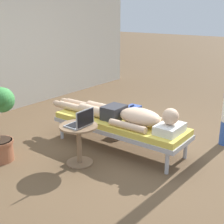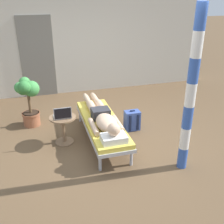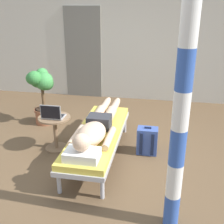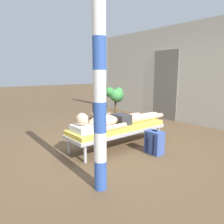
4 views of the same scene
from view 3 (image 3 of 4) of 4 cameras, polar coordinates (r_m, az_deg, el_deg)
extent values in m
plane|color=brown|center=(4.08, -3.24, -9.62)|extent=(40.00, 40.00, 0.00)
cube|color=beige|center=(6.39, 3.04, 14.72)|extent=(7.60, 0.20, 2.70)
cube|color=slate|center=(6.54, -5.93, 11.88)|extent=(0.84, 0.03, 2.04)
cylinder|color=#B7B7BC|center=(4.91, -3.36, -2.12)|extent=(0.05, 0.05, 0.28)
cylinder|color=#B7B7BC|center=(4.82, 2.65, -2.58)|extent=(0.05, 0.05, 0.28)
cylinder|color=#B7B7BC|center=(3.43, -10.79, -14.03)|extent=(0.05, 0.05, 0.28)
cylinder|color=#B7B7BC|center=(3.29, -2.00, -15.26)|extent=(0.05, 0.05, 0.28)
cube|color=#B7B7BC|center=(4.00, -2.87, -5.25)|extent=(0.62, 1.99, 0.06)
cube|color=#E5CC4C|center=(3.97, -2.89, -4.35)|extent=(0.60, 1.95, 0.08)
cube|color=white|center=(3.26, -6.14, -8.71)|extent=(0.40, 0.28, 0.11)
sphere|color=beige|center=(3.18, -6.25, -6.22)|extent=(0.21, 0.21, 0.21)
ellipsoid|color=beige|center=(3.60, -4.19, -4.43)|extent=(0.35, 0.60, 0.23)
cylinder|color=beige|center=(3.74, -7.24, -4.77)|extent=(0.09, 0.55, 0.09)
cylinder|color=beige|center=(3.63, -0.59, -5.38)|extent=(0.09, 0.55, 0.09)
cube|color=#333338|center=(3.99, -2.62, -2.03)|extent=(0.33, 0.26, 0.19)
cylinder|color=beige|center=(4.32, -2.68, -0.41)|extent=(0.15, 0.42, 0.15)
cylinder|color=beige|center=(4.72, -1.48, 1.29)|extent=(0.11, 0.44, 0.11)
ellipsoid|color=beige|center=(4.99, -0.78, 2.37)|extent=(0.09, 0.20, 0.10)
cylinder|color=beige|center=(4.29, -0.47, -0.57)|extent=(0.15, 0.42, 0.15)
cylinder|color=beige|center=(4.69, 0.55, 1.15)|extent=(0.11, 0.44, 0.11)
ellipsoid|color=beige|center=(4.96, 1.14, 2.25)|extent=(0.09, 0.20, 0.10)
cylinder|color=#8C6B4C|center=(4.44, -11.25, -7.14)|extent=(0.34, 0.34, 0.02)
cylinder|color=#8C6B4C|center=(4.33, -11.49, -4.25)|extent=(0.06, 0.06, 0.48)
cylinder|color=#8C6B4C|center=(4.23, -11.74, -1.16)|extent=(0.48, 0.48, 0.02)
cube|color=#A5A8AD|center=(4.22, -11.76, -0.91)|extent=(0.31, 0.22, 0.02)
cube|color=black|center=(4.22, -11.72, -0.73)|extent=(0.27, 0.15, 0.00)
cube|color=#A5A8AD|center=(4.08, -12.48, -0.05)|extent=(0.31, 0.01, 0.21)
cube|color=black|center=(4.07, -12.52, -0.09)|extent=(0.29, 0.00, 0.19)
cube|color=#3F59A5|center=(4.18, 7.22, -5.85)|extent=(0.30, 0.20, 0.40)
cube|color=#3F59A5|center=(4.32, 7.28, -5.95)|extent=(0.22, 0.04, 0.18)
cube|color=#192342|center=(4.08, 5.94, -6.48)|extent=(0.04, 0.02, 0.34)
cube|color=#192342|center=(4.08, 8.27, -6.65)|extent=(0.04, 0.02, 0.34)
cube|color=#192342|center=(4.08, 7.35, -3.21)|extent=(0.10, 0.02, 0.02)
cylinder|color=#9E5B3D|center=(5.33, -13.58, -0.75)|extent=(0.34, 0.34, 0.28)
cylinder|color=#9E5B3D|center=(5.29, -13.69, 0.45)|extent=(0.37, 0.37, 0.04)
cylinder|color=#332319|center=(5.28, -13.71, 0.70)|extent=(0.31, 0.31, 0.01)
cylinder|color=brown|center=(5.21, -13.93, 3.03)|extent=(0.06, 0.06, 0.46)
sphere|color=#23602D|center=(5.10, -13.23, 5.75)|extent=(0.25, 0.25, 0.25)
sphere|color=#38843D|center=(5.17, -13.34, 6.50)|extent=(0.24, 0.24, 0.24)
sphere|color=#429347|center=(5.24, -14.13, 7.50)|extent=(0.23, 0.23, 0.23)
sphere|color=#38843D|center=(5.17, -14.96, 6.36)|extent=(0.28, 0.28, 0.28)
sphere|color=#429347|center=(5.09, -16.03, 6.63)|extent=(0.22, 0.22, 0.22)
sphere|color=#38843D|center=(4.97, -15.61, 6.71)|extent=(0.25, 0.25, 0.25)
sphere|color=#429347|center=(5.04, -13.73, 6.10)|extent=(0.32, 0.32, 0.32)
cylinder|color=#3359B2|center=(3.01, 12.05, -19.01)|extent=(0.15, 0.15, 0.36)
cylinder|color=white|center=(2.79, 12.63, -13.44)|extent=(0.15, 0.15, 0.36)
cylinder|color=#3359B2|center=(2.61, 13.26, -7.01)|extent=(0.15, 0.15, 0.36)
cylinder|color=white|center=(2.46, 13.96, 0.28)|extent=(0.15, 0.15, 0.36)
cylinder|color=#3359B2|center=(2.36, 14.74, 8.35)|extent=(0.15, 0.15, 0.36)
cylinder|color=white|center=(2.31, 15.61, 16.96)|extent=(0.15, 0.15, 0.36)
camera|label=1|loc=(4.32, -65.47, 6.21)|focal=49.87mm
camera|label=2|loc=(2.17, -107.81, 8.47)|focal=43.49mm
camera|label=4|loc=(2.41, 72.81, -11.95)|focal=34.48mm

